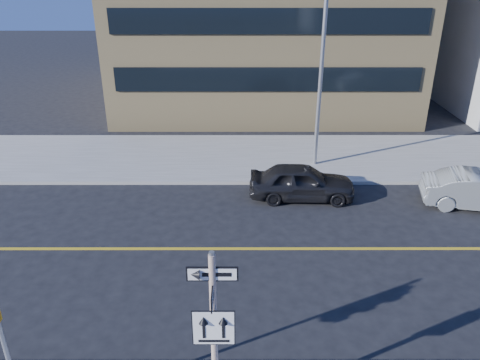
{
  "coord_description": "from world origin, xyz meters",
  "views": [
    {
      "loc": [
        0.48,
        -9.24,
        8.7
      ],
      "look_at": [
        0.49,
        4.0,
        2.55
      ],
      "focal_mm": 35.0,
      "sensor_mm": 36.0,
      "label": 1
    }
  ],
  "objects_px": {
    "streetlight_a": "(323,66)",
    "parked_car_a": "(302,182)",
    "sign_pole": "(214,332)",
    "parked_car_b": "(480,191)"
  },
  "relations": [
    {
      "from": "streetlight_a",
      "to": "parked_car_a",
      "type": "bearing_deg",
      "value": -108.78
    },
    {
      "from": "parked_car_a",
      "to": "sign_pole",
      "type": "bearing_deg",
      "value": 165.82
    },
    {
      "from": "parked_car_a",
      "to": "parked_car_b",
      "type": "xyz_separation_m",
      "value": [
        6.81,
        -0.81,
        -0.01
      ]
    },
    {
      "from": "parked_car_b",
      "to": "streetlight_a",
      "type": "xyz_separation_m",
      "value": [
        -5.79,
        3.8,
        4.05
      ]
    },
    {
      "from": "parked_car_a",
      "to": "parked_car_b",
      "type": "bearing_deg",
      "value": -94.75
    },
    {
      "from": "parked_car_a",
      "to": "streetlight_a",
      "type": "xyz_separation_m",
      "value": [
        1.02,
        2.99,
        4.04
      ]
    },
    {
      "from": "parked_car_a",
      "to": "streetlight_a",
      "type": "bearing_deg",
      "value": -16.78
    },
    {
      "from": "parked_car_b",
      "to": "streetlight_a",
      "type": "relative_size",
      "value": 0.54
    },
    {
      "from": "sign_pole",
      "to": "parked_car_b",
      "type": "distance_m",
      "value": 13.73
    },
    {
      "from": "sign_pole",
      "to": "parked_car_a",
      "type": "xyz_separation_m",
      "value": [
        2.98,
        10.28,
        -1.72
      ]
    }
  ]
}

